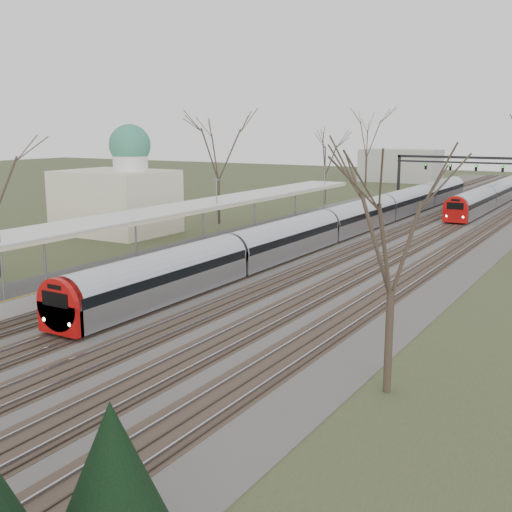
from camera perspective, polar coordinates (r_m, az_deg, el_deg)
The scene contains 8 objects.
track_bed at distance 66.24m, azimuth 12.68°, elevation 2.47°, with size 24.00×160.00×0.22m.
platform at distance 54.48m, azimuth -2.56°, elevation 1.33°, with size 3.50×69.00×1.00m, color #9E9B93.
canopy at distance 50.31m, azimuth -5.43°, elevation 4.41°, with size 4.10×50.00×3.11m.
dome_building at distance 62.21m, azimuth -12.17°, elevation 5.33°, with size 10.00×8.00×10.30m.
signal_gantry at distance 94.60m, azimuth 18.59°, elevation 7.69°, with size 21.00×0.59×6.08m.
tree_west_far at distance 66.83m, azimuth -3.39°, elevation 9.65°, with size 5.50×5.50×11.33m.
tree_east_near at distance 23.76m, azimuth 12.15°, elevation 2.86°, with size 4.50×4.50×9.27m.
train_near at distance 62.53m, azimuth 8.95°, elevation 3.41°, with size 2.62×75.21×3.05m.
Camera 1 is at (20.47, -7.30, 9.95)m, focal length 45.00 mm.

